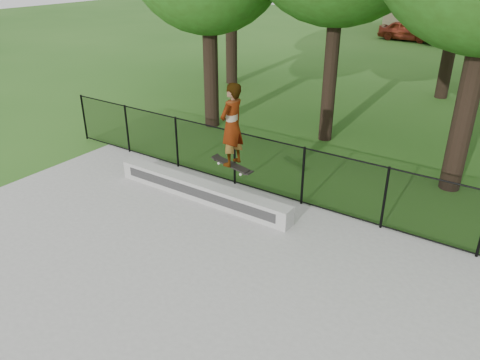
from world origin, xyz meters
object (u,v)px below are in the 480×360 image
at_px(car_b, 457,35).
at_px(skater_airborne, 232,126).
at_px(car_a, 407,31).
at_px(grind_ledge, 201,191).

relative_size(car_b, skater_airborne, 1.86).
distance_m(car_a, skater_airborne, 28.00).
bearing_deg(car_a, grind_ledge, -170.53).
xyz_separation_m(car_a, car_b, (3.40, -0.11, 0.02)).
bearing_deg(grind_ledge, skater_airborne, -8.42).
xyz_separation_m(grind_ledge, car_a, (-3.04, 27.50, 0.37)).
bearing_deg(skater_airborne, car_b, 91.47).
relative_size(grind_ledge, skater_airborne, 2.50).
distance_m(grind_ledge, skater_airborne, 2.23).
relative_size(grind_ledge, car_a, 1.30).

